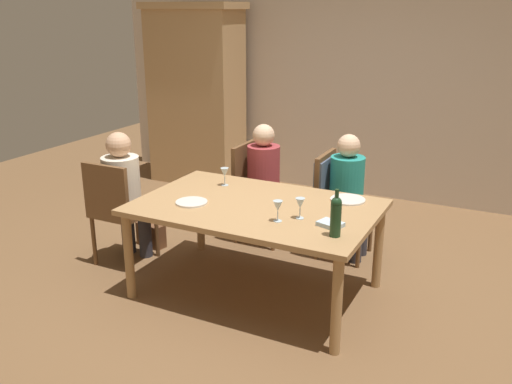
% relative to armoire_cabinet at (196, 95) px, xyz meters
% --- Properties ---
extents(ground_plane, '(10.00, 10.00, 0.00)m').
position_rel_armoire_cabinet_xyz_m(ground_plane, '(1.99, -2.32, -1.10)').
color(ground_plane, brown).
extents(rear_room_partition, '(6.40, 0.12, 2.70)m').
position_rel_armoire_cabinet_xyz_m(rear_room_partition, '(1.99, 0.45, 0.25)').
color(rear_room_partition, beige).
rests_on(rear_room_partition, ground_plane).
extents(armoire_cabinet, '(1.18, 0.62, 2.18)m').
position_rel_armoire_cabinet_xyz_m(armoire_cabinet, '(0.00, 0.00, 0.00)').
color(armoire_cabinet, tan).
rests_on(armoire_cabinet, ground_plane).
extents(dining_table, '(1.78, 1.15, 0.72)m').
position_rel_armoire_cabinet_xyz_m(dining_table, '(1.99, -2.32, -0.45)').
color(dining_table, '#A87F51').
rests_on(dining_table, ground_plane).
extents(chair_far_right, '(0.46, 0.44, 0.92)m').
position_rel_armoire_cabinet_xyz_m(chair_far_right, '(2.26, -1.37, -0.50)').
color(chair_far_right, brown).
rests_on(chair_far_right, ground_plane).
extents(chair_far_left, '(0.44, 0.44, 0.92)m').
position_rel_armoire_cabinet_xyz_m(chair_far_left, '(1.50, -1.37, -0.56)').
color(chair_far_left, brown).
rests_on(chair_far_left, ground_plane).
extents(chair_left_end, '(0.44, 0.44, 0.92)m').
position_rel_armoire_cabinet_xyz_m(chair_left_end, '(0.72, -2.41, -0.56)').
color(chair_left_end, brown).
rests_on(chair_left_end, ground_plane).
extents(person_woman_host, '(0.34, 0.29, 1.11)m').
position_rel_armoire_cabinet_xyz_m(person_woman_host, '(2.41, -1.37, -0.45)').
color(person_woman_host, '#33333D').
rests_on(person_woman_host, ground_plane).
extents(person_man_bearded, '(0.35, 0.30, 1.12)m').
position_rel_armoire_cabinet_xyz_m(person_man_bearded, '(1.61, -1.37, -0.45)').
color(person_man_bearded, '#33333D').
rests_on(person_man_bearded, ground_plane).
extents(person_man_guest, '(0.31, 0.36, 1.15)m').
position_rel_armoire_cabinet_xyz_m(person_man_guest, '(0.72, -2.30, -0.43)').
color(person_man_guest, '#33333D').
rests_on(person_man_guest, ground_plane).
extents(wine_bottle_tall_green, '(0.07, 0.07, 0.32)m').
position_rel_armoire_cabinet_xyz_m(wine_bottle_tall_green, '(2.71, -2.63, -0.23)').
color(wine_bottle_tall_green, '#19381E').
rests_on(wine_bottle_tall_green, dining_table).
extents(wine_glass_near_left, '(0.07, 0.07, 0.15)m').
position_rel_armoire_cabinet_xyz_m(wine_glass_near_left, '(2.39, -2.44, -0.27)').
color(wine_glass_near_left, silver).
rests_on(wine_glass_near_left, dining_table).
extents(wine_glass_centre, '(0.07, 0.07, 0.15)m').
position_rel_armoire_cabinet_xyz_m(wine_glass_centre, '(1.55, -2.02, -0.27)').
color(wine_glass_centre, silver).
rests_on(wine_glass_centre, dining_table).
extents(wine_glass_near_right, '(0.07, 0.07, 0.15)m').
position_rel_armoire_cabinet_xyz_m(wine_glass_near_right, '(2.27, -2.56, -0.27)').
color(wine_glass_near_right, silver).
rests_on(wine_glass_near_right, dining_table).
extents(dinner_plate_host, '(0.24, 0.24, 0.01)m').
position_rel_armoire_cabinet_xyz_m(dinner_plate_host, '(1.54, -2.51, -0.37)').
color(dinner_plate_host, silver).
rests_on(dinner_plate_host, dining_table).
extents(dinner_plate_guest_left, '(0.27, 0.27, 0.01)m').
position_rel_armoire_cabinet_xyz_m(dinner_plate_guest_left, '(2.57, -1.93, -0.37)').
color(dinner_plate_guest_left, silver).
rests_on(dinner_plate_guest_left, dining_table).
extents(folded_napkin, '(0.19, 0.16, 0.03)m').
position_rel_armoire_cabinet_xyz_m(folded_napkin, '(2.62, -2.48, -0.36)').
color(folded_napkin, '#ADC6D6').
rests_on(folded_napkin, dining_table).
extents(handbag, '(0.30, 0.17, 0.22)m').
position_rel_armoire_cabinet_xyz_m(handbag, '(0.72, -1.97, -0.99)').
color(handbag, brown).
rests_on(handbag, ground_plane).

